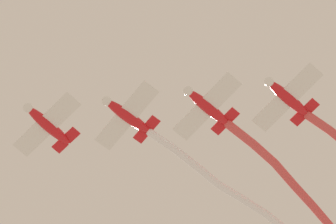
{
  "coord_description": "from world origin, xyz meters",
  "views": [
    {
      "loc": [
        -31.76,
        7.62,
        7.14
      ],
      "look_at": [
        -13.12,
        -10.87,
        67.63
      ],
      "focal_mm": 74.78,
      "sensor_mm": 36.0,
      "label": 1
    }
  ],
  "objects": [
    {
      "name": "airplane_right_wing",
      "position": [
        -16.07,
        -13.13,
        67.76
      ],
      "size": [
        7.83,
        5.85,
        1.96
      ],
      "rotation": [
        0.0,
        0.0,
        1.51
      ],
      "color": "red"
    },
    {
      "name": "airplane_lead",
      "position": [
        -4.27,
        -3.56,
        67.26
      ],
      "size": [
        7.75,
        5.76,
        1.96
      ],
      "rotation": [
        0.0,
        0.0,
        1.58
      ],
      "color": "red"
    },
    {
      "name": "airplane_slot",
      "position": [
        -21.97,
        -17.92,
        68.01
      ],
      "size": [
        7.83,
        5.85,
        1.96
      ],
      "rotation": [
        0.0,
        0.0,
        1.5
      ],
      "color": "red"
    },
    {
      "name": "airplane_left_wing",
      "position": [
        -10.16,
        -8.35,
        67.51
      ],
      "size": [
        7.88,
        5.92,
        1.96
      ],
      "rotation": [
        0.0,
        0.0,
        1.46
      ],
      "color": "red"
    },
    {
      "name": "smoke_trail_left_wing",
      "position": [
        -11.92,
        -23.58,
        66.67
      ],
      "size": [
        3.3,
        25.65,
        2.86
      ],
      "color": "white"
    }
  ]
}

